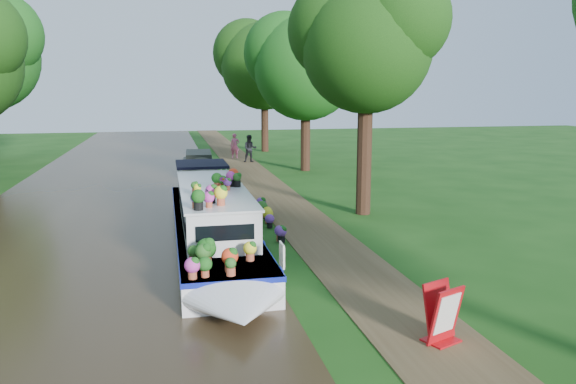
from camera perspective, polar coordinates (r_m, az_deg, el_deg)
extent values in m
plane|color=#143E0F|center=(18.08, -0.56, -4.79)|extent=(100.00, 100.00, 0.00)
cube|color=black|center=(17.89, -19.82, -5.54)|extent=(10.00, 100.00, 0.02)
cube|color=#483921|center=(18.35, 3.12, -4.53)|extent=(2.20, 100.00, 0.03)
cube|color=silver|center=(17.83, -7.79, -3.79)|extent=(2.20, 12.00, 0.75)
cube|color=#101D94|center=(17.75, -7.81, -2.80)|extent=(2.24, 12.04, 0.12)
cube|color=silver|center=(16.85, -7.64, -1.47)|extent=(1.80, 7.00, 1.05)
cube|color=silver|center=(16.74, -7.69, 0.39)|extent=(1.90, 7.10, 0.06)
cube|color=black|center=(16.93, -4.58, -1.10)|extent=(0.03, 6.40, 0.38)
cube|color=black|center=(16.79, -10.74, -1.34)|extent=(0.03, 6.40, 0.38)
cube|color=black|center=(21.77, -8.80, 2.83)|extent=(1.90, 2.40, 0.10)
cube|color=white|center=(12.63, -0.62, -6.43)|extent=(0.04, 0.45, 0.55)
imported|color=#134813|center=(13.96, -8.03, -0.55)|extent=(0.23, 0.27, 0.45)
imported|color=#134813|center=(15.89, -6.65, 0.76)|extent=(0.30, 0.30, 0.42)
cylinder|color=black|center=(21.53, 7.75, 3.72)|extent=(0.56, 0.56, 4.55)
sphere|color=#12350D|center=(21.44, 8.01, 14.28)|extent=(4.80, 4.80, 4.80)
sphere|color=#12350D|center=(21.22, 11.32, 16.83)|extent=(3.60, 3.60, 3.60)
sphere|color=#12350D|center=(22.03, 5.14, 16.11)|extent=(3.84, 3.84, 3.84)
cylinder|color=black|center=(33.20, 1.78, 5.49)|extent=(0.56, 0.56, 3.85)
sphere|color=#134813|center=(33.11, 1.82, 12.45)|extent=(6.00, 6.00, 6.00)
sphere|color=#134813|center=(32.62, 4.34, 14.57)|extent=(4.50, 4.50, 4.50)
sphere|color=#134813|center=(33.94, -0.39, 13.92)|extent=(4.80, 4.80, 4.80)
cylinder|color=black|center=(43.82, -2.37, 6.88)|extent=(0.56, 0.56, 4.20)
sphere|color=#12350D|center=(43.78, -2.42, 12.65)|extent=(6.60, 6.60, 6.60)
sphere|color=#12350D|center=(43.14, -0.41, 14.45)|extent=(4.95, 4.95, 4.95)
sphere|color=#12350D|center=(44.79, -4.19, 13.85)|extent=(5.28, 5.28, 5.28)
sphere|color=#134813|center=(41.43, -27.16, 14.07)|extent=(5.25, 5.25, 5.25)
cube|color=black|center=(33.15, -9.09, 2.53)|extent=(2.03, 5.67, 0.56)
cube|color=black|center=(32.61, -9.07, 3.48)|extent=(1.55, 3.32, 0.65)
cube|color=#B00C13|center=(11.35, 15.26, -14.32)|extent=(0.77, 0.70, 0.03)
cube|color=#B00C13|center=(11.02, 15.72, -12.01)|extent=(0.75, 0.52, 1.11)
cube|color=#B00C13|center=(11.24, 15.07, -11.52)|extent=(0.75, 0.52, 1.11)
cube|color=white|center=(10.97, 15.85, -11.82)|extent=(0.57, 0.38, 0.78)
imported|color=#C65171|center=(39.41, -5.43, 4.69)|extent=(0.67, 0.48, 1.72)
imported|color=black|center=(37.02, -3.88, 4.42)|extent=(0.93, 0.75, 1.80)
imported|color=#316A1F|center=(20.21, -3.61, -2.65)|extent=(0.33, 0.29, 0.37)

